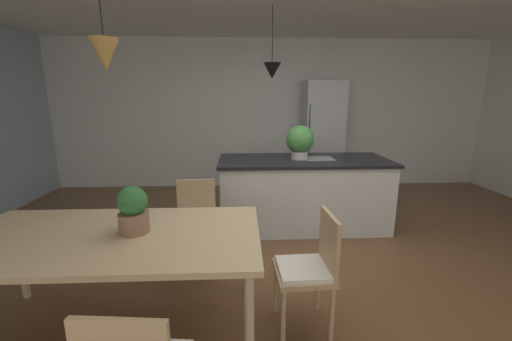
# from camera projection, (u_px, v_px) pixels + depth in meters

# --- Properties ---
(ground_plane) EXTENTS (10.00, 8.40, 0.04)m
(ground_plane) POSITION_uv_depth(u_px,v_px,m) (303.00, 275.00, 3.08)
(ground_plane) COLOR brown
(wall_back_kitchen) EXTENTS (10.00, 0.12, 2.70)m
(wall_back_kitchen) POSITION_uv_depth(u_px,v_px,m) (272.00, 115.00, 5.95)
(wall_back_kitchen) COLOR white
(wall_back_kitchen) RESTS_ON ground_plane
(dining_table) EXTENTS (2.04, 1.04, 0.75)m
(dining_table) POSITION_uv_depth(u_px,v_px,m) (110.00, 243.00, 2.17)
(dining_table) COLOR #D1B284
(dining_table) RESTS_ON ground_plane
(chair_far_right) EXTENTS (0.43, 0.43, 0.87)m
(chair_far_right) POSITION_uv_depth(u_px,v_px,m) (196.00, 222.00, 3.10)
(chair_far_right) COLOR tan
(chair_far_right) RESTS_ON ground_plane
(chair_kitchen_end) EXTENTS (0.42, 0.42, 0.87)m
(chair_kitchen_end) POSITION_uv_depth(u_px,v_px,m) (310.00, 267.00, 2.28)
(chair_kitchen_end) COLOR tan
(chair_kitchen_end) RESTS_ON ground_plane
(kitchen_island) EXTENTS (2.16, 0.93, 0.91)m
(kitchen_island) POSITION_uv_depth(u_px,v_px,m) (303.00, 192.00, 4.13)
(kitchen_island) COLOR silver
(kitchen_island) RESTS_ON ground_plane
(refrigerator) EXTENTS (0.68, 0.67, 1.95)m
(refrigerator) POSITION_uv_depth(u_px,v_px,m) (322.00, 137.00, 5.69)
(refrigerator) COLOR silver
(refrigerator) RESTS_ON ground_plane
(pendant_over_table) EXTENTS (0.18, 0.18, 0.88)m
(pendant_over_table) POSITION_uv_depth(u_px,v_px,m) (105.00, 54.00, 1.99)
(pendant_over_table) COLOR black
(pendant_over_island_main) EXTENTS (0.21, 0.21, 0.82)m
(pendant_over_island_main) POSITION_uv_depth(u_px,v_px,m) (272.00, 71.00, 3.78)
(pendant_over_island_main) COLOR black
(potted_plant_on_island) EXTENTS (0.35, 0.35, 0.43)m
(potted_plant_on_island) POSITION_uv_depth(u_px,v_px,m) (300.00, 141.00, 3.98)
(potted_plant_on_island) COLOR beige
(potted_plant_on_island) RESTS_ON kitchen_island
(potted_plant_on_table) EXTENTS (0.20, 0.20, 0.33)m
(potted_plant_on_table) POSITION_uv_depth(u_px,v_px,m) (133.00, 210.00, 2.16)
(potted_plant_on_table) COLOR #8C664C
(potted_plant_on_table) RESTS_ON dining_table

